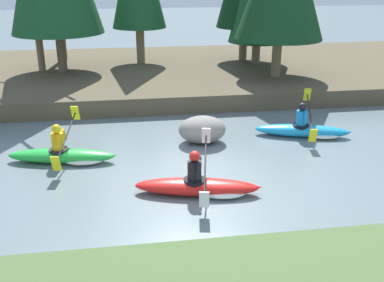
{
  "coord_description": "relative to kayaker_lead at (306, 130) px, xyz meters",
  "views": [
    {
      "loc": [
        -1.78,
        -9.32,
        4.65
      ],
      "look_at": [
        -0.23,
        1.02,
        0.55
      ],
      "focal_mm": 42.0,
      "sensor_mm": 36.0,
      "label": 1
    }
  ],
  "objects": [
    {
      "name": "ground_plane",
      "position": [
        -3.31,
        -2.3,
        -0.2
      ],
      "size": [
        90.0,
        90.0,
        0.0
      ],
      "primitive_type": "plane",
      "color": "slate"
    },
    {
      "name": "riverbank_far",
      "position": [
        -3.31,
        7.49,
        0.1
      ],
      "size": [
        44.0,
        9.92,
        0.61
      ],
      "color": "brown",
      "rests_on": "ground"
    },
    {
      "name": "boulder_midstream",
      "position": [
        -3.06,
        -0.0,
        0.18
      ],
      "size": [
        1.33,
        1.04,
        0.75
      ],
      "color": "gray",
      "rests_on": "ground"
    },
    {
      "name": "kayaker_trailing",
      "position": [
        -6.7,
        -0.86,
        0.0
      ],
      "size": [
        2.79,
        2.06,
        1.2
      ],
      "rotation": [
        0.0,
        0.0,
        -0.17
      ],
      "color": "green",
      "rests_on": "ground"
    },
    {
      "name": "kayaker_lead",
      "position": [
        0.0,
        0.0,
        0.0
      ],
      "size": [
        2.77,
        2.04,
        1.2
      ],
      "rotation": [
        0.0,
        0.0,
        -0.27
      ],
      "color": "#1993D6",
      "rests_on": "ground"
    },
    {
      "name": "kayaker_middle",
      "position": [
        -3.59,
        -3.04,
        0.0
      ],
      "size": [
        2.79,
        2.06,
        1.2
      ],
      "rotation": [
        0.0,
        0.0,
        -0.19
      ],
      "color": "red",
      "rests_on": "ground"
    }
  ]
}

